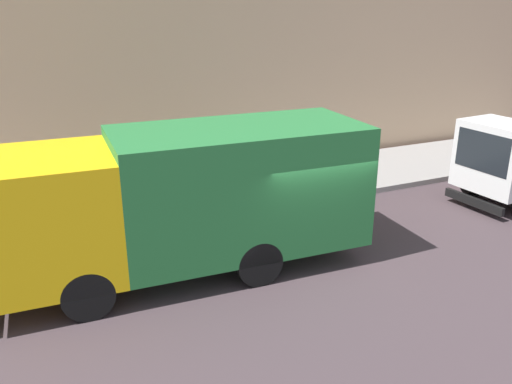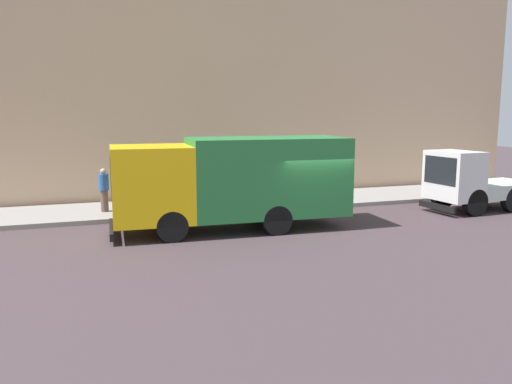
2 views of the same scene
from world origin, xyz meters
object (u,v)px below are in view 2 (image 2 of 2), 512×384
Objects in this scene: pedestrian_walking at (161,188)px; traffic_cone_orange at (126,205)px; small_flatbed_truck at (471,183)px; pedestrian_standing at (104,189)px; large_utility_truck at (233,179)px.

traffic_cone_orange is (-0.01, 1.34, -0.62)m from pedestrian_walking.
pedestrian_walking is at bearing 70.87° from small_flatbed_truck.
pedestrian_standing is (0.56, 2.14, -0.03)m from pedestrian_walking.
small_flatbed_truck is 2.84× the size of pedestrian_walking.
large_utility_truck is at bearing 86.37° from small_flatbed_truck.
small_flatbed_truck is 14.94m from pedestrian_standing.
pedestrian_standing reaches higher than traffic_cone_orange.
traffic_cone_orange is at bearing -101.31° from pedestrian_standing.
small_flatbed_truck is at bearing -86.50° from large_utility_truck.
pedestrian_walking is at bearing -89.73° from traffic_cone_orange.
traffic_cone_orange is (3.21, 13.66, -0.69)m from small_flatbed_truck.
small_flatbed_truck is at bearing -95.26° from pedestrian_walking.
small_flatbed_truck reaches higher than pedestrian_standing.
large_utility_truck is 4.70× the size of pedestrian_walking.
small_flatbed_truck is at bearing -103.24° from traffic_cone_orange.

